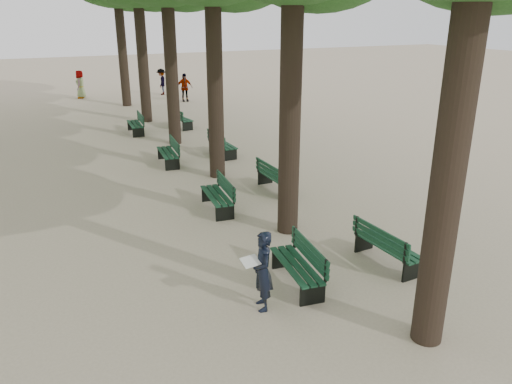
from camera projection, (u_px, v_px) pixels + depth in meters
name	position (u px, v px, depth m)	size (l,w,h in m)	color
ground	(294.00, 301.00, 9.76)	(120.00, 120.00, 0.00)	#B8A88B
bench_left_0	(297.00, 273.00, 10.27)	(0.79, 1.86, 0.92)	black
bench_left_1	(217.00, 201.00, 14.14)	(0.75, 1.85, 0.92)	black
bench_left_2	(168.00, 157.00, 18.39)	(0.74, 1.85, 0.92)	black
bench_left_3	(136.00, 128.00, 23.00)	(0.69, 1.83, 0.92)	black
bench_right_0	(387.00, 253.00, 11.11)	(0.66, 1.83, 0.92)	black
bench_right_1	(276.00, 183.00, 15.65)	(0.58, 1.80, 0.92)	black
bench_right_2	(223.00, 149.00, 19.53)	(0.60, 1.81, 0.92)	black
bench_right_3	(181.00, 122.00, 24.19)	(0.79, 1.86, 0.92)	black
man_with_map	(263.00, 271.00, 9.29)	(0.65, 0.68, 1.58)	black
pedestrian_c	(184.00, 87.00, 30.97)	(1.01, 0.35, 1.73)	#262628
pedestrian_d	(80.00, 84.00, 32.15)	(0.86, 0.35, 1.77)	#262628
pedestrian_b	(162.00, 82.00, 33.51)	(1.11, 0.34, 1.72)	#262628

